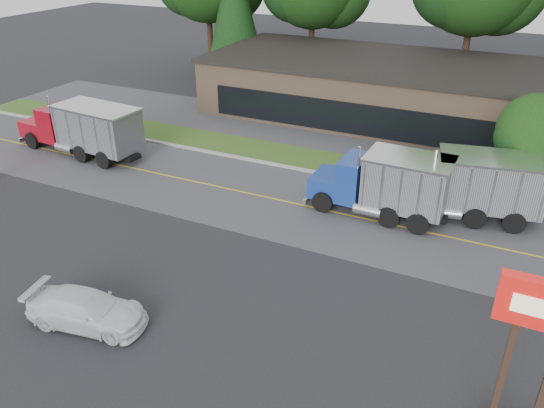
# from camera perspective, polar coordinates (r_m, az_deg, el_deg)

# --- Properties ---
(ground) EXTENTS (140.00, 140.00, 0.00)m
(ground) POSITION_cam_1_polar(r_m,az_deg,el_deg) (21.44, -5.21, -10.56)
(ground) COLOR #2C2C30
(ground) RESTS_ON ground
(road) EXTENTS (60.00, 8.00, 0.02)m
(road) POSITION_cam_1_polar(r_m,az_deg,el_deg) (28.24, 4.00, -0.30)
(road) COLOR #59595F
(road) RESTS_ON ground
(center_line) EXTENTS (60.00, 0.12, 0.01)m
(center_line) POSITION_cam_1_polar(r_m,az_deg,el_deg) (28.24, 4.00, -0.30)
(center_line) COLOR gold
(center_line) RESTS_ON ground
(curb) EXTENTS (60.00, 0.30, 0.12)m
(curb) POSITION_cam_1_polar(r_m,az_deg,el_deg) (31.79, 6.84, 2.91)
(curb) COLOR #9E9E99
(curb) RESTS_ON ground
(grass_verge) EXTENTS (60.00, 3.40, 0.03)m
(grass_verge) POSITION_cam_1_polar(r_m,az_deg,el_deg) (33.36, 7.88, 4.08)
(grass_verge) COLOR #34571D
(grass_verge) RESTS_ON ground
(far_parking) EXTENTS (60.00, 7.00, 0.02)m
(far_parking) POSITION_cam_1_polar(r_m,az_deg,el_deg) (37.82, 10.31, 6.79)
(far_parking) COLOR #59595F
(far_parking) RESTS_ON ground
(strip_mall) EXTENTS (32.00, 12.00, 4.00)m
(strip_mall) POSITION_cam_1_polar(r_m,az_deg,el_deg) (42.39, 15.51, 11.37)
(strip_mall) COLOR #907158
(strip_mall) RESTS_ON ground
(bilo_sign) EXTENTS (2.20, 1.90, 5.95)m
(bilo_sign) POSITION_cam_1_polar(r_m,az_deg,el_deg) (16.34, 24.78, -18.92)
(bilo_sign) COLOR #6B6054
(bilo_sign) RESTS_ON ground
(evergreen_left) EXTENTS (5.51, 5.51, 12.53)m
(evergreen_left) POSITION_cam_1_polar(r_m,az_deg,el_deg) (51.22, -4.06, 20.55)
(evergreen_left) COLOR #382619
(evergreen_left) RESTS_ON ground
(tree_verge) EXTENTS (4.07, 3.83, 5.80)m
(tree_verge) POSITION_cam_1_polar(r_m,az_deg,el_deg) (30.86, 26.46, 6.76)
(tree_verge) COLOR #382619
(tree_verge) RESTS_ON ground
(dump_truck_red) EXTENTS (9.46, 3.31, 3.36)m
(dump_truck_red) POSITION_cam_1_polar(r_m,az_deg,el_deg) (36.24, -19.52, 7.74)
(dump_truck_red) COLOR black
(dump_truck_red) RESTS_ON ground
(dump_truck_blue) EXTENTS (7.08, 2.83, 3.36)m
(dump_truck_blue) POSITION_cam_1_polar(r_m,az_deg,el_deg) (27.23, 12.27, 2.21)
(dump_truck_blue) COLOR black
(dump_truck_blue) RESTS_ON ground
(dump_truck_maroon) EXTENTS (8.84, 4.11, 3.36)m
(dump_truck_maroon) POSITION_cam_1_polar(r_m,az_deg,el_deg) (28.19, 19.93, 2.05)
(dump_truck_maroon) COLOR black
(dump_truck_maroon) RESTS_ON ground
(rally_car) EXTENTS (4.80, 2.62, 1.32)m
(rally_car) POSITION_cam_1_polar(r_m,az_deg,el_deg) (21.14, -19.29, -10.65)
(rally_car) COLOR white
(rally_car) RESTS_ON ground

